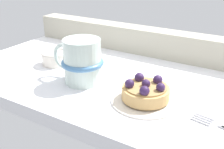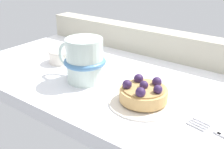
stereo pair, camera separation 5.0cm
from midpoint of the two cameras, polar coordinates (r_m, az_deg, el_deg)
ground_plane at (r=64.76cm, az=6.85°, el=-2.51°), size 88.52×43.81×3.29cm
window_rail_back at (r=78.64cm, az=14.04°, el=6.09°), size 86.75×5.98×7.50cm
dessert_plate at (r=54.67cm, az=9.28°, el=-5.70°), size 14.00×14.00×0.76cm
raspberry_tart at (r=53.70cm, az=9.42°, el=-3.84°), size 9.60×9.60×4.33cm
coffee_mug at (r=61.61cm, az=-3.64°, el=3.05°), size 13.48×9.78×10.29cm
sugar_bowl at (r=74.26cm, az=-8.95°, el=3.97°), size 7.02×7.02×3.60cm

